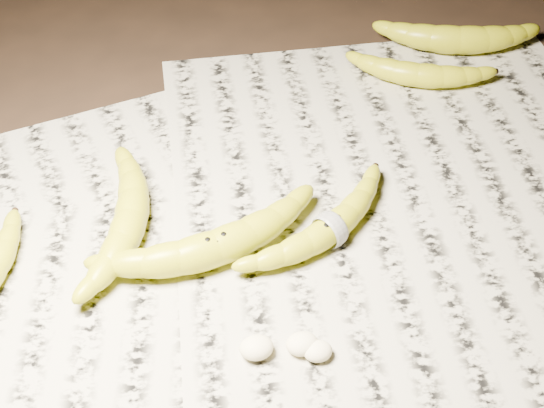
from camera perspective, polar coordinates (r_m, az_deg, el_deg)
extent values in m
plane|color=black|center=(0.84, -0.99, -2.12)|extent=(3.00, 3.00, 0.00)
cube|color=#AAA591|center=(0.83, 0.08, -2.19)|extent=(0.90, 0.70, 0.01)
torus|color=white|center=(0.81, 4.40, -1.75)|extent=(0.02, 0.04, 0.04)
ellipsoid|color=beige|center=(0.72, -1.18, -10.58)|extent=(0.03, 0.03, 0.02)
ellipsoid|color=beige|center=(0.73, 2.29, -10.30)|extent=(0.03, 0.03, 0.02)
ellipsoid|color=beige|center=(0.72, 3.48, -10.82)|extent=(0.03, 0.02, 0.02)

